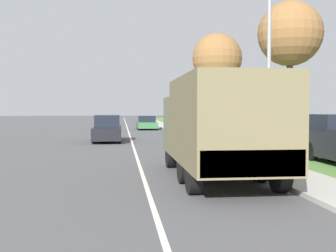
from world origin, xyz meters
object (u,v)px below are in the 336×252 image
object	(u,v)px
military_truck	(218,124)
car_second_ahead	(147,123)
car_nearest_ahead	(107,130)
lamp_post	(264,50)

from	to	relation	value
military_truck	car_second_ahead	bearing A→B (deg)	90.49
car_nearest_ahead	car_second_ahead	bearing A→B (deg)	77.32
lamp_post	car_nearest_ahead	bearing A→B (deg)	116.45
lamp_post	military_truck	bearing A→B (deg)	-130.25
car_nearest_ahead	lamp_post	size ratio (longest dim) A/B	0.68
car_second_ahead	lamp_post	size ratio (longest dim) A/B	0.63
military_truck	lamp_post	distance (m)	4.47
military_truck	car_nearest_ahead	world-z (taller)	military_truck
car_nearest_ahead	military_truck	bearing A→B (deg)	-75.99
military_truck	car_second_ahead	xyz separation A→B (m)	(-0.26, 30.49, -1.02)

